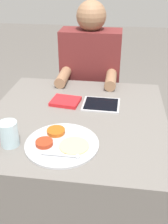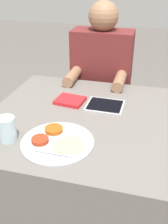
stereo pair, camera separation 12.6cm
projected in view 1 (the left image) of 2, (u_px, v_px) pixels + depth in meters
name	position (u px, v px, depth m)	size (l,w,h in m)	color
ground_plane	(78.00, 213.00, 1.71)	(12.00, 12.00, 0.00)	#605B56
dining_table	(77.00, 170.00, 1.53)	(0.92, 0.94, 0.74)	slate
thali_tray	(61.00, 143.00, 1.13)	(0.32, 0.32, 0.03)	#B7BABF
red_notebook	(66.00, 102.00, 1.47)	(0.17, 0.15, 0.02)	silver
tablet_device	(101.00, 104.00, 1.45)	(0.21, 0.18, 0.01)	#B7B7BC
person_diner	(90.00, 93.00, 1.98)	(0.42, 0.43, 1.23)	black
drinking_glass	(9.00, 134.00, 1.11)	(0.08, 0.08, 0.11)	silver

